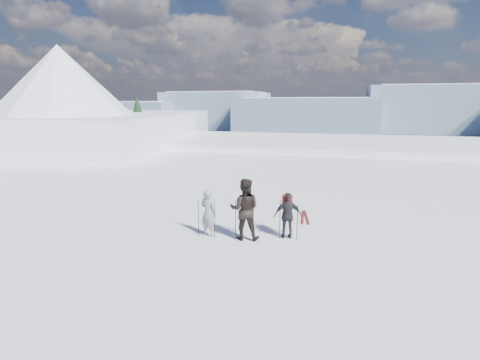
% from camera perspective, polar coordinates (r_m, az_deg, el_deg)
% --- Properties ---
extents(lake_basin, '(820.00, 820.00, 71.62)m').
position_cam_1_polar(lake_basin, '(40.21, 13.35, -4.07)').
color(lake_basin, white).
rests_on(lake_basin, ground).
extents(far_mountain_range, '(770.00, 110.00, 53.00)m').
position_cam_1_polar(far_mountain_range, '(464.54, 18.88, 9.81)').
color(far_mountain_range, slate).
rests_on(far_mountain_range, ground).
extents(near_ridge, '(31.37, 35.68, 25.62)m').
position_cam_1_polar(near_ridge, '(47.53, -20.40, 1.67)').
color(near_ridge, white).
rests_on(near_ridge, ground).
extents(skier_grey, '(0.65, 0.52, 1.57)m').
position_cam_1_polar(skier_grey, '(12.19, -4.85, -4.98)').
color(skier_grey, gray).
rests_on(skier_grey, ground).
extents(skier_dark, '(1.06, 0.89, 1.97)m').
position_cam_1_polar(skier_dark, '(11.82, 0.69, -4.47)').
color(skier_dark, black).
rests_on(skier_dark, ground).
extents(skier_pack, '(0.94, 0.58, 1.50)m').
position_cam_1_polar(skier_pack, '(12.07, 7.30, -5.39)').
color(skier_pack, black).
rests_on(skier_pack, ground).
extents(backpack, '(0.35, 0.26, 0.44)m').
position_cam_1_polar(backpack, '(12.06, 7.28, -0.64)').
color(backpack, red).
rests_on(backpack, skier_pack).
extents(ski_poles, '(3.15, 0.54, 1.30)m').
position_cam_1_polar(ski_poles, '(11.95, 0.98, -6.15)').
color(ski_poles, black).
rests_on(ski_poles, ground).
extents(skis_loose, '(0.44, 1.70, 0.03)m').
position_cam_1_polar(skis_loose, '(14.45, 9.81, -5.60)').
color(skis_loose, black).
rests_on(skis_loose, ground).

